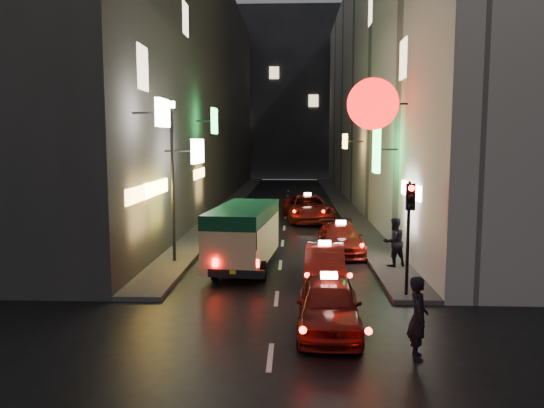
# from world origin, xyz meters

# --- Properties ---
(building_left) EXTENTS (7.51, 52.00, 18.00)m
(building_left) POSITION_xyz_m (-8.00, 33.99, 9.00)
(building_left) COLOR #3C3836
(building_left) RESTS_ON ground
(building_right) EXTENTS (8.39, 52.00, 18.00)m
(building_right) POSITION_xyz_m (8.00, 33.99, 9.00)
(building_right) COLOR #A8A39A
(building_right) RESTS_ON ground
(building_far) EXTENTS (30.00, 10.00, 22.00)m
(building_far) POSITION_xyz_m (0.00, 66.00, 11.00)
(building_far) COLOR #37373C
(building_far) RESTS_ON ground
(sidewalk_left) EXTENTS (1.50, 52.00, 0.15)m
(sidewalk_left) POSITION_xyz_m (-4.25, 34.00, 0.07)
(sidewalk_left) COLOR #474542
(sidewalk_left) RESTS_ON ground
(sidewalk_right) EXTENTS (1.50, 52.00, 0.15)m
(sidewalk_right) POSITION_xyz_m (4.25, 34.00, 0.07)
(sidewalk_right) COLOR #474542
(sidewalk_right) RESTS_ON ground
(minibus) EXTENTS (2.52, 5.76, 2.40)m
(minibus) POSITION_xyz_m (-1.38, 12.40, 1.52)
(minibus) COLOR tan
(minibus) RESTS_ON ground
(taxi_near) EXTENTS (2.24, 5.05, 1.75)m
(taxi_near) POSITION_xyz_m (1.42, 5.80, 0.79)
(taxi_near) COLOR maroon
(taxi_near) RESTS_ON ground
(taxi_second) EXTENTS (2.11, 4.73, 1.65)m
(taxi_second) POSITION_xyz_m (1.59, 10.60, 0.74)
(taxi_second) COLOR maroon
(taxi_second) RESTS_ON ground
(taxi_third) EXTENTS (2.05, 4.70, 1.65)m
(taxi_third) POSITION_xyz_m (2.58, 15.40, 0.74)
(taxi_third) COLOR maroon
(taxi_third) RESTS_ON ground
(taxi_far) EXTENTS (3.06, 6.04, 2.01)m
(taxi_far) POSITION_xyz_m (1.38, 24.71, 0.92)
(taxi_far) COLOR maroon
(taxi_far) RESTS_ON ground
(pedestrian_crossing) EXTENTS (0.49, 0.72, 2.12)m
(pedestrian_crossing) POSITION_xyz_m (3.30, 4.11, 1.06)
(pedestrian_crossing) COLOR black
(pedestrian_crossing) RESTS_ON ground
(pedestrian_sidewalk) EXTENTS (0.92, 0.76, 2.11)m
(pedestrian_sidewalk) POSITION_xyz_m (4.31, 12.40, 1.20)
(pedestrian_sidewalk) COLOR black
(pedestrian_sidewalk) RESTS_ON sidewalk_right
(traffic_light) EXTENTS (0.26, 0.43, 3.50)m
(traffic_light) POSITION_xyz_m (4.00, 8.47, 2.69)
(traffic_light) COLOR black
(traffic_light) RESTS_ON sidewalk_right
(lamp_post) EXTENTS (0.28, 0.28, 6.22)m
(lamp_post) POSITION_xyz_m (-4.20, 13.00, 3.72)
(lamp_post) COLOR black
(lamp_post) RESTS_ON sidewalk_left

